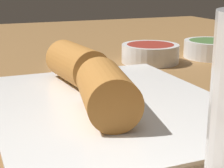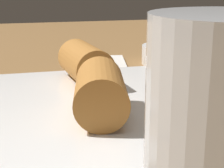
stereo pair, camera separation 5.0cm
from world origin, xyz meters
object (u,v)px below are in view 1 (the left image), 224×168
Objects in this scene: serving_plate at (112,108)px; napkin at (79,64)px; dipping_bowl_near at (150,53)px; dipping_bowl_far at (211,48)px.

serving_plate reaches higher than napkin.
serving_plate is 3.01× the size of dipping_bowl_near.
dipping_bowl_near is (-21.61, 15.86, 0.95)cm from serving_plate.
dipping_bowl_near is 12.55cm from napkin.
dipping_bowl_near reaches higher than serving_plate.
serving_plate is at bearing -53.04° from dipping_bowl_far.
serving_plate is 26.82cm from dipping_bowl_near.
serving_plate is 3.01× the size of dipping_bowl_far.
dipping_bowl_far is 24.78cm from napkin.
dipping_bowl_near is 12.32cm from dipping_bowl_far.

